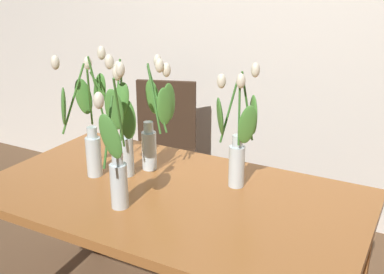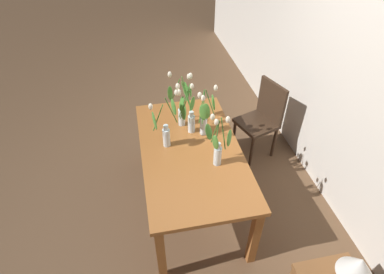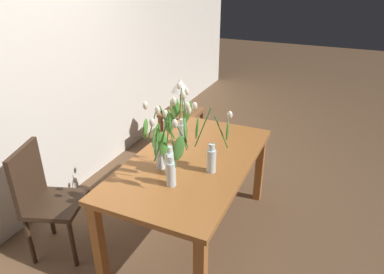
{
  "view_description": "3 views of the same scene",
  "coord_description": "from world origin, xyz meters",
  "px_view_note": "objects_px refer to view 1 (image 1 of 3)",
  "views": [
    {
      "loc": [
        0.91,
        -1.5,
        1.61
      ],
      "look_at": [
        0.08,
        0.05,
        0.98
      ],
      "focal_mm": 43.5,
      "sensor_mm": 36.0,
      "label": 1
    },
    {
      "loc": [
        2.06,
        -0.4,
        2.65
      ],
      "look_at": [
        0.07,
        -0.0,
        0.95
      ],
      "focal_mm": 29.24,
      "sensor_mm": 36.0,
      "label": 2
    },
    {
      "loc": [
        -2.19,
        -0.98,
        2.1
      ],
      "look_at": [
        0.04,
        0.02,
        0.92
      ],
      "focal_mm": 32.66,
      "sensor_mm": 36.0,
      "label": 3
    }
  ],
  "objects_px": {
    "tulip_vase_0": "(117,162)",
    "tulip_vase_2": "(124,139)",
    "tulip_vase_3": "(92,125)",
    "dining_table": "(171,211)",
    "tulip_vase_1": "(238,142)",
    "tulip_vase_4": "(154,127)",
    "dining_chair": "(164,144)"
  },
  "relations": [
    {
      "from": "dining_table",
      "to": "tulip_vase_2",
      "type": "distance_m",
      "value": 0.37
    },
    {
      "from": "dining_table",
      "to": "tulip_vase_4",
      "type": "relative_size",
      "value": 2.97
    },
    {
      "from": "tulip_vase_3",
      "to": "tulip_vase_2",
      "type": "bearing_deg",
      "value": 7.45
    },
    {
      "from": "tulip_vase_0",
      "to": "tulip_vase_1",
      "type": "distance_m",
      "value": 0.51
    },
    {
      "from": "tulip_vase_1",
      "to": "tulip_vase_4",
      "type": "bearing_deg",
      "value": -178.13
    },
    {
      "from": "dining_table",
      "to": "tulip_vase_0",
      "type": "height_order",
      "value": "tulip_vase_0"
    },
    {
      "from": "dining_table",
      "to": "dining_chair",
      "type": "distance_m",
      "value": 1.16
    },
    {
      "from": "tulip_vase_2",
      "to": "dining_chair",
      "type": "relative_size",
      "value": 0.61
    },
    {
      "from": "tulip_vase_3",
      "to": "tulip_vase_4",
      "type": "xyz_separation_m",
      "value": [
        0.22,
        0.16,
        -0.02
      ]
    },
    {
      "from": "dining_table",
      "to": "tulip_vase_1",
      "type": "relative_size",
      "value": 3.02
    },
    {
      "from": "tulip_vase_0",
      "to": "tulip_vase_4",
      "type": "bearing_deg",
      "value": 100.82
    },
    {
      "from": "tulip_vase_4",
      "to": "tulip_vase_3",
      "type": "bearing_deg",
      "value": -142.62
    },
    {
      "from": "dining_chair",
      "to": "tulip_vase_3",
      "type": "bearing_deg",
      "value": -76.29
    },
    {
      "from": "tulip_vase_2",
      "to": "tulip_vase_4",
      "type": "height_order",
      "value": "tulip_vase_2"
    },
    {
      "from": "tulip_vase_0",
      "to": "tulip_vase_4",
      "type": "xyz_separation_m",
      "value": [
        -0.07,
        0.37,
        0.02
      ]
    },
    {
      "from": "dining_table",
      "to": "tulip_vase_1",
      "type": "distance_m",
      "value": 0.41
    },
    {
      "from": "tulip_vase_1",
      "to": "dining_chair",
      "type": "height_order",
      "value": "tulip_vase_1"
    },
    {
      "from": "tulip_vase_2",
      "to": "tulip_vase_3",
      "type": "distance_m",
      "value": 0.16
    },
    {
      "from": "tulip_vase_3",
      "to": "dining_table",
      "type": "bearing_deg",
      "value": -0.36
    },
    {
      "from": "tulip_vase_0",
      "to": "tulip_vase_4",
      "type": "relative_size",
      "value": 1.02
    },
    {
      "from": "dining_chair",
      "to": "dining_table",
      "type": "bearing_deg",
      "value": -56.79
    },
    {
      "from": "tulip_vase_0",
      "to": "tulip_vase_2",
      "type": "xyz_separation_m",
      "value": [
        -0.13,
        0.23,
        -0.0
      ]
    },
    {
      "from": "tulip_vase_0",
      "to": "tulip_vase_3",
      "type": "bearing_deg",
      "value": 143.99
    },
    {
      "from": "dining_table",
      "to": "tulip_vase_0",
      "type": "xyz_separation_m",
      "value": [
        -0.11,
        -0.21,
        0.28
      ]
    },
    {
      "from": "dining_table",
      "to": "tulip_vase_2",
      "type": "height_order",
      "value": "tulip_vase_2"
    },
    {
      "from": "tulip_vase_2",
      "to": "tulip_vase_4",
      "type": "bearing_deg",
      "value": 67.39
    },
    {
      "from": "tulip_vase_3",
      "to": "tulip_vase_4",
      "type": "bearing_deg",
      "value": 37.38
    },
    {
      "from": "tulip_vase_2",
      "to": "tulip_vase_1",
      "type": "bearing_deg",
      "value": 18.76
    },
    {
      "from": "tulip_vase_0",
      "to": "dining_chair",
      "type": "bearing_deg",
      "value": 114.04
    },
    {
      "from": "tulip_vase_0",
      "to": "tulip_vase_2",
      "type": "distance_m",
      "value": 0.26
    },
    {
      "from": "tulip_vase_3",
      "to": "tulip_vase_1",
      "type": "bearing_deg",
      "value": 16.03
    },
    {
      "from": "tulip_vase_0",
      "to": "tulip_vase_2",
      "type": "relative_size",
      "value": 0.97
    }
  ]
}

